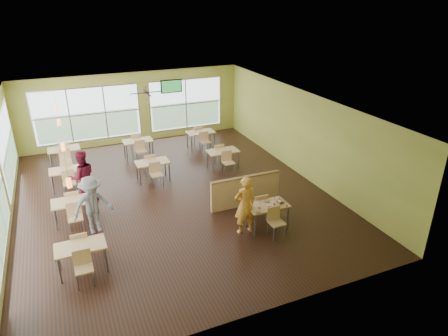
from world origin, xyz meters
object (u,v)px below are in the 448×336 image
(main_table, at_px, (267,208))
(half_wall_divider, at_px, (245,191))
(man_plaid, at_px, (245,205))
(food_basket, at_px, (281,201))

(main_table, distance_m, half_wall_divider, 1.45)
(main_table, xyz_separation_m, man_plaid, (-0.73, 0.01, 0.25))
(main_table, bearing_deg, food_basket, -1.29)
(half_wall_divider, height_order, food_basket, half_wall_divider)
(half_wall_divider, bearing_deg, food_basket, -73.57)
(half_wall_divider, height_order, man_plaid, man_plaid)
(main_table, relative_size, food_basket, 6.37)
(main_table, height_order, food_basket, main_table)
(man_plaid, height_order, food_basket, man_plaid)
(main_table, relative_size, half_wall_divider, 0.63)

